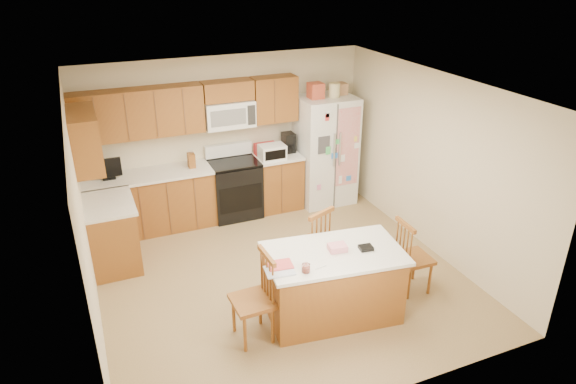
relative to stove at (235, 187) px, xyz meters
name	(u,v)px	position (x,y,z in m)	size (l,w,h in m)	color
ground	(280,276)	(0.00, -1.94, -0.47)	(4.50, 4.50, 0.00)	olive
room_shell	(279,175)	(0.00, -1.94, 0.97)	(4.60, 4.60, 2.52)	beige
cabinetry	(172,174)	(-0.98, -0.15, 0.44)	(3.36, 1.56, 2.15)	brown
stove	(235,187)	(0.00, 0.00, 0.00)	(0.76, 0.65, 1.13)	black
refrigerator	(325,149)	(1.57, -0.06, 0.45)	(0.90, 0.79, 2.04)	white
island	(333,283)	(0.27, -2.89, -0.05)	(1.69, 1.09, 0.93)	brown
windsor_chair_left	(254,300)	(-0.69, -2.92, 0.01)	(0.44, 0.46, 1.03)	brown
windsor_chair_back	(311,247)	(0.34, -2.16, 0.02)	(0.58, 0.57, 1.05)	brown
windsor_chair_right	(412,258)	(1.39, -2.83, -0.01)	(0.41, 0.43, 0.97)	brown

